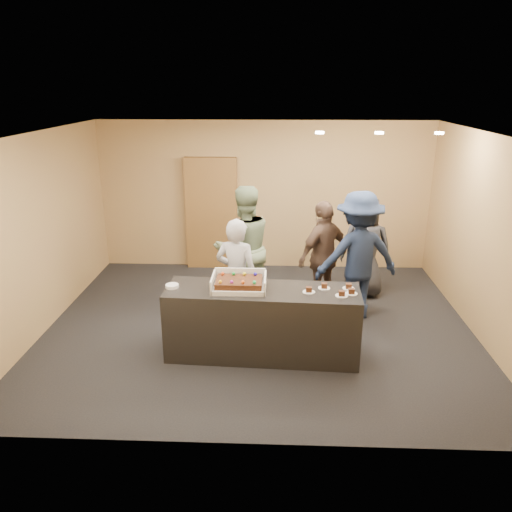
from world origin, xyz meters
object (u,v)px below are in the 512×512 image
Objects in this scene: serving_counter at (262,322)px; person_sage_man at (244,248)px; storage_cabinet at (212,214)px; person_server_grey at (237,277)px; cake_box at (239,285)px; plate_stack at (172,286)px; person_navy_man at (358,256)px; person_dark_suit at (366,247)px; sheet_cake at (239,282)px; person_brown_extra at (323,256)px.

person_sage_man is (-0.33, 1.47, 0.50)m from serving_counter.
storage_cabinet reaches higher than person_server_grey.
serving_counter is 1.47× the size of person_server_grey.
cake_box is (0.74, -3.19, -0.09)m from storage_cabinet.
plate_stack is 2.74m from person_navy_man.
person_server_grey reaches higher than plate_stack.
storage_cabinet is at bearing -13.96° from person_dark_suit.
storage_cabinet is 2.90m from person_dark_suit.
sheet_cake is 3.44× the size of plate_stack.
serving_counter is 1.87m from person_navy_man.
person_dark_suit reaches higher than cake_box.
person_dark_suit is at bearing 36.05° from plate_stack.
storage_cabinet is at bearing -52.15° from person_navy_man.
sheet_cake is at bearing -90.90° from cake_box.
sheet_cake is 1.47m from person_sage_man.
person_sage_man is 1.01× the size of person_navy_man.
plate_stack is 0.09× the size of person_navy_man.
storage_cabinet is 1.88m from person_sage_man.
storage_cabinet is 3.30m from sheet_cake.
person_dark_suit is (2.63, -1.21, -0.21)m from storage_cabinet.
cake_box is 0.06m from sheet_cake.
storage_cabinet is 3.11× the size of cake_box.
person_brown_extra is at bearing 155.95° from person_sage_man.
cake_box is at bearing 178.03° from serving_counter.
person_sage_man is (-0.04, 1.44, 0.01)m from cake_box.
plate_stack is 3.37m from person_dark_suit.
serving_counter is 0.57m from cake_box.
serving_counter is 0.62m from sheet_cake.
person_navy_man is (1.63, 1.18, -0.00)m from cake_box.
storage_cabinet reaches higher than sheet_cake.
cake_box is 0.40× the size of person_server_grey.
person_server_grey is at bearing 63.67° from person_sage_man.
plate_stack is at bearing 13.65° from person_navy_man.
person_sage_man is 1.13× the size of person_brown_extra.
plate_stack is at bearing 37.44° from person_sage_man.
person_server_grey is at bearing -75.58° from storage_cabinet.
sheet_cake is (-0.29, 0.00, 0.55)m from serving_counter.
person_brown_extra is 1.03× the size of person_dark_suit.
storage_cabinet is 12.56× the size of plate_stack.
storage_cabinet is 3.20m from plate_stack.
cake_box is 1.85m from person_brown_extra.
cake_box is at bearing 57.07° from person_dark_suit.
sheet_cake reaches higher than serving_counter.
person_navy_man is at bearing 44.66° from serving_counter.
sheet_cake is (-0.00, -0.02, 0.05)m from cake_box.
storage_cabinet is 3.27m from cake_box.
person_navy_man is at bearing 83.15° from person_dark_suit.
person_dark_suit is at bearing -24.71° from storage_cabinet.
plate_stack is (-1.12, 0.02, 0.47)m from serving_counter.
cake_box is at bearing 89.10° from sheet_cake.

